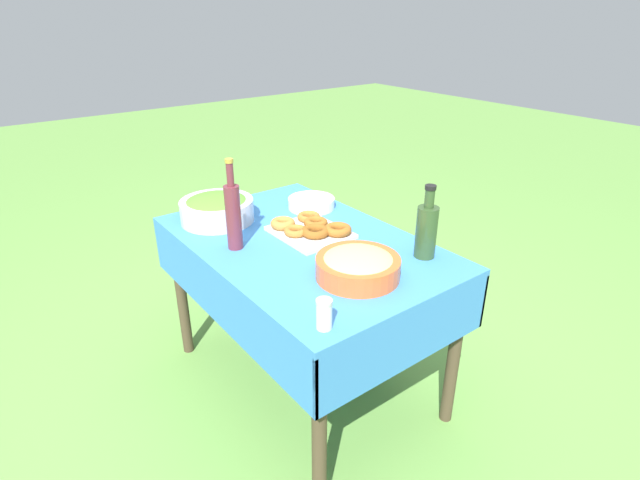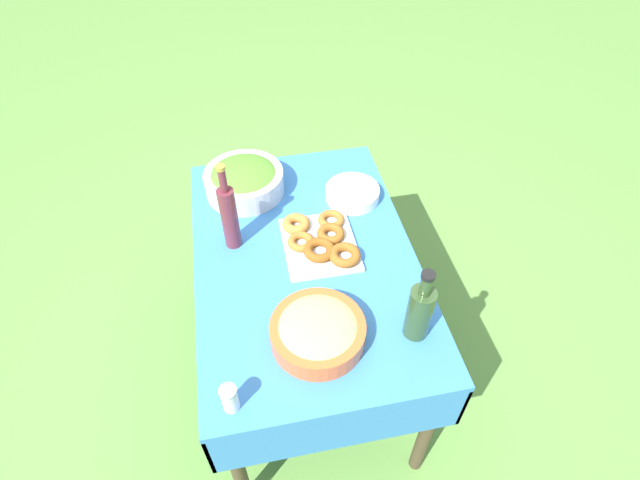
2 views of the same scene
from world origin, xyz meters
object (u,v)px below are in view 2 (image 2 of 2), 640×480
salad_bowl (244,180)px  plate_stack (352,193)px  olive_oil_bottle (420,311)px  pasta_bowl (318,331)px  wine_bottle (229,215)px  donut_platter (320,241)px

salad_bowl → plate_stack: bearing=73.3°
plate_stack → olive_oil_bottle: 0.66m
pasta_bowl → olive_oil_bottle: (0.03, 0.31, 0.06)m
olive_oil_bottle → wine_bottle: (-0.50, -0.53, 0.03)m
plate_stack → olive_oil_bottle: olive_oil_bottle is taller
wine_bottle → plate_stack: bearing=108.4°
salad_bowl → wine_bottle: size_ratio=0.89×
donut_platter → plate_stack: donut_platter is taller
plate_stack → wine_bottle: size_ratio=0.60×
donut_platter → plate_stack: bearing=142.8°
pasta_bowl → donut_platter: 0.40m
plate_stack → pasta_bowl: bearing=-22.8°
olive_oil_bottle → donut_platter: bearing=-152.8°
olive_oil_bottle → wine_bottle: bearing=-133.1°
salad_bowl → olive_oil_bottle: bearing=30.4°
donut_platter → olive_oil_bottle: olive_oil_bottle is taller
salad_bowl → olive_oil_bottle: size_ratio=1.13×
salad_bowl → wine_bottle: 0.31m
salad_bowl → wine_bottle: wine_bottle is taller
pasta_bowl → plate_stack: (-0.63, 0.26, -0.02)m
plate_stack → wine_bottle: (0.16, -0.49, 0.12)m
pasta_bowl → donut_platter: pasta_bowl is taller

